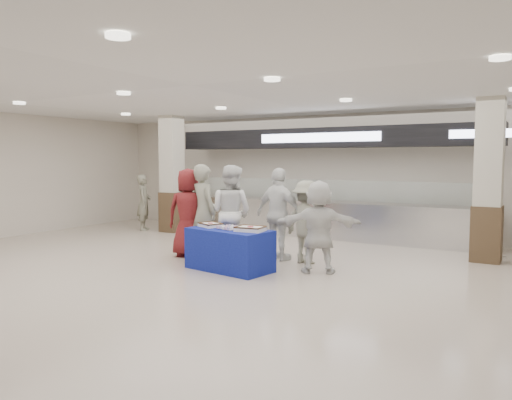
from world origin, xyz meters
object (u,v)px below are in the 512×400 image
Objects in this scene: sheet_cake_right at (250,228)px; cupcake_tray at (229,228)px; soldier_a at (204,212)px; sheet_cake_left at (210,224)px; chef_tall at (231,212)px; civilian_white at (319,227)px; chef_short at (279,214)px; display_table at (230,250)px; civilian_maroon at (189,213)px; soldier_bg at (144,202)px; soldier_b at (307,222)px.

cupcake_tray is (-0.47, 0.02, -0.02)m from sheet_cake_right.
sheet_cake_left is at bearing 155.23° from soldier_a.
chef_tall reaches higher than sheet_cake_left.
chef_short is at bearing -53.90° from civilian_white.
soldier_a reaches higher than chef_short.
display_table is 1.37m from soldier_a.
civilian_white reaches higher than sheet_cake_left.
chef_tall is at bearing 36.12° from chef_short.
display_table is at bearing 133.55° from civilian_maroon.
soldier_bg is at bearing 157.24° from display_table.
sheet_cake_left is 1.45m from chef_short.
chef_tall is 1.15× the size of civilian_white.
civilian_white is at bearing -160.56° from soldier_a.
cupcake_tray is (-0.01, -0.00, 0.40)m from display_table.
chef_tall is at bearing -139.51° from soldier_a.
soldier_b is at bearing 62.05° from display_table.
cupcake_tray is 1.59m from soldier_b.
soldier_bg reaches higher than display_table.
soldier_a is (-1.05, 0.64, 0.18)m from cupcake_tray.
civilian_white is (2.91, 0.00, -0.09)m from civilian_maroon.
civilian_white is at bearing 157.48° from civilian_maroon.
soldier_bg is at bearing 146.59° from sheet_cake_left.
sheet_cake_left is 2.03m from civilian_white.
soldier_bg is at bearing 150.60° from sheet_cake_right.
soldier_b reaches higher than display_table.
soldier_bg reaches higher than cupcake_tray.
sheet_cake_right reaches higher than sheet_cake_left.
cupcake_tray is at bearing 84.76° from chef_short.
sheet_cake_left is at bearing 179.61° from display_table.
civilian_maroon is (-1.43, 0.64, 0.13)m from cupcake_tray.
soldier_bg is (-5.29, 1.76, -0.13)m from chef_short.
chef_tall is (-0.53, 0.84, 0.57)m from display_table.
sheet_cake_left is 1.12m from civilian_maroon.
chef_tall is 1.55m from soldier_b.
civilian_maroon is 0.96× the size of soldier_a.
civilian_maroon is (-1.90, 0.66, 0.11)m from sheet_cake_right.
soldier_a is at bearing 157.56° from display_table.
soldier_bg is (-4.96, 3.03, 0.41)m from display_table.
civilian_maroon is at bearing 33.61° from soldier_b.
sheet_cake_right is 0.32× the size of soldier_b.
soldier_a is (0.38, 0.00, 0.04)m from civilian_maroon.
sheet_cake_left is at bearing 170.46° from cupcake_tray.
cupcake_tray is 0.23× the size of chef_short.
sheet_cake_right is at bearing 175.88° from soldier_a.
soldier_a reaches higher than sheet_cake_left.
display_table is at bearing 72.22° from soldier_b.
civilian_white is (1.95, 0.56, 0.03)m from sheet_cake_left.
sheet_cake_right is 1.38m from soldier_b.
sheet_cake_left is 0.82m from soldier_a.
civilian_maroon is 0.93m from chef_tall.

